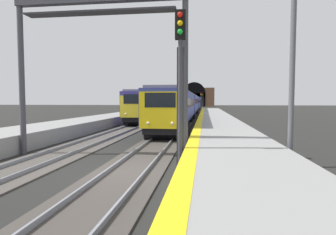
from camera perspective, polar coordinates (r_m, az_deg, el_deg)
name	(u,v)px	position (r m, az deg, el deg)	size (l,w,h in m)	color
ground_plane	(129,173)	(10.97, -7.94, -11.02)	(320.00, 320.00, 0.00)	black
platform_right	(237,163)	(10.54, 13.87, -8.96)	(112.00, 3.80, 0.98)	gray
platform_right_edge_strip	(191,149)	(10.39, 4.78, -6.29)	(112.00, 0.50, 0.01)	yellow
track_main_line	(129,172)	(10.96, -7.94, -10.81)	(160.00, 2.69, 0.21)	#423D38
track_adjacent_line	(22,168)	(12.83, -27.50, -9.07)	(160.00, 2.96, 0.21)	#4C4742
train_main_approaching	(192,103)	(60.25, 4.85, 2.87)	(85.49, 2.92, 3.75)	navy
train_adjacent_platform	(169,103)	(57.30, 0.28, 2.95)	(59.39, 3.20, 3.88)	navy
railway_signal_near	(180,77)	(10.38, 2.51, 8.13)	(0.39, 0.38, 5.99)	#38383D
railway_signal_mid	(201,101)	(60.50, 6.71, 3.34)	(0.39, 0.38, 4.45)	#38383D
railway_signal_far	(203,99)	(108.40, 7.09, 3.72)	(0.39, 0.38, 5.48)	#38383D
overhead_signal_gantry	(100,37)	(14.40, -13.71, 15.54)	(0.70, 8.52, 7.74)	#3F3F47
tunnel_portal	(194,97)	(129.81, 5.34, 4.14)	(2.50, 18.24, 11.13)	brown
catenary_mast_near	(292,67)	(12.50, 23.79, 9.27)	(0.22, 1.84, 7.94)	#595B60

